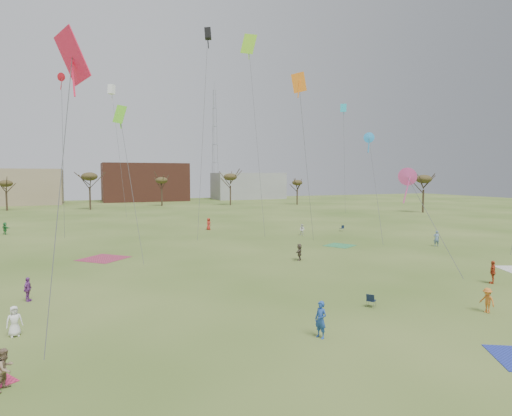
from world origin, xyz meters
name	(u,v)px	position (x,y,z in m)	size (l,w,h in m)	color
ground	(332,315)	(0.00, 0.00, 0.00)	(260.00, 260.00, 0.00)	#39591B
flyer_near_left	(14,321)	(-16.97, 3.18, 0.79)	(0.78, 0.50, 1.59)	white
flyer_near_right	(321,320)	(-2.48, -2.90, 0.95)	(0.69, 0.45, 1.90)	#22499F
spectator_fore_a	(493,272)	(15.34, 1.68, 0.88)	(1.03, 0.43, 1.76)	#B8401F
spectator_fore_b	(5,369)	(-16.49, -2.87, 0.81)	(0.79, 0.61, 1.62)	#8F725B
spectator_fore_c	(299,252)	(5.80, 15.11, 0.82)	(1.52, 0.48, 1.63)	brown
flyer_mid_b	(487,300)	(8.88, -3.19, 0.75)	(0.97, 0.56, 1.51)	orange
flyer_mid_c	(436,238)	(24.44, 16.42, 0.92)	(0.67, 0.44, 1.84)	#6481A7
spectator_mid_d	(28,289)	(-17.05, 9.81, 0.80)	(0.94, 0.39, 1.60)	purple
spectator_mid_e	(302,230)	(14.30, 30.38, 0.77)	(0.74, 0.58, 1.53)	white
flyer_far_a	(5,228)	(-23.75, 46.73, 0.85)	(1.58, 0.50, 1.70)	#2B813B
flyer_far_b	(209,224)	(3.97, 40.92, 0.89)	(0.87, 0.57, 1.78)	#B1281E
blanket_plum	(104,259)	(-11.81, 23.12, 0.00)	(3.91, 3.91, 0.03)	#9E304D
blanket_olive	(340,246)	(14.28, 21.04, 0.00)	(2.97, 2.97, 0.03)	#348F52
camp_chair_center	(371,303)	(3.08, 0.33, 0.26)	(0.74, 0.73, 0.87)	#15203B
camp_chair_right	(342,229)	(21.81, 32.05, 0.26)	(0.63, 0.60, 0.87)	#142239
kites_aloft	(175,88)	(-1.57, 37.12, 20.00)	(71.52, 62.57, 24.89)	#EA1B42
tree_line	(133,180)	(-2.85, 79.12, 7.09)	(117.44, 49.32, 8.91)	#3A2B1E
building_brick	(145,182)	(5.00, 120.00, 6.00)	(26.00, 16.00, 12.00)	brown
building_grey	(248,186)	(40.00, 118.00, 4.50)	(24.00, 12.00, 9.00)	gray
radio_tower	(215,144)	(30.00, 125.00, 19.21)	(1.51, 1.72, 41.00)	#9EA3A8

